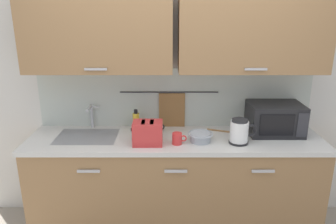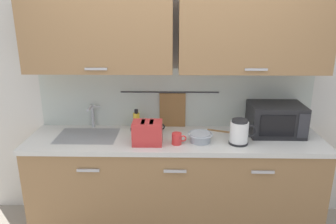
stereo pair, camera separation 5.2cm
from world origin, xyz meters
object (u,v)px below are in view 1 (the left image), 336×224
(dish_soap_bottle, at_px, (136,121))
(mug_near_sink, at_px, (156,127))
(electric_kettle, at_px, (240,132))
(toaster, at_px, (148,133))
(wooden_spoon, at_px, (226,131))
(mixing_bowl, at_px, (200,136))
(mug_by_kettle, at_px, (177,139))
(microwave, at_px, (275,119))

(dish_soap_bottle, height_order, mug_near_sink, dish_soap_bottle)
(electric_kettle, height_order, mug_near_sink, electric_kettle)
(toaster, bearing_deg, dish_soap_bottle, 111.64)
(mug_near_sink, distance_m, wooden_spoon, 0.63)
(electric_kettle, distance_m, toaster, 0.75)
(dish_soap_bottle, height_order, mixing_bowl, dish_soap_bottle)
(mug_near_sink, bearing_deg, toaster, -102.07)
(dish_soap_bottle, xyz_separation_m, toaster, (0.12, -0.31, 0.01))
(mug_by_kettle, distance_m, wooden_spoon, 0.52)
(dish_soap_bottle, bearing_deg, mug_near_sink, -13.99)
(microwave, relative_size, toaster, 1.80)
(microwave, xyz_separation_m, electric_kettle, (-0.36, -0.23, -0.03))
(dish_soap_bottle, relative_size, toaster, 0.77)
(mug_by_kettle, bearing_deg, microwave, 16.20)
(electric_kettle, height_order, wooden_spoon, electric_kettle)
(mixing_bowl, bearing_deg, mug_by_kettle, -164.58)
(microwave, distance_m, mixing_bowl, 0.71)
(mixing_bowl, relative_size, toaster, 0.84)
(mug_near_sink, xyz_separation_m, wooden_spoon, (0.63, -0.00, -0.04))
(dish_soap_bottle, bearing_deg, electric_kettle, -18.89)
(microwave, relative_size, wooden_spoon, 1.71)
(mixing_bowl, bearing_deg, toaster, -173.70)
(mixing_bowl, bearing_deg, dish_soap_bottle, 154.53)
(mixing_bowl, distance_m, toaster, 0.44)
(dish_soap_bottle, distance_m, mug_by_kettle, 0.49)
(toaster, bearing_deg, microwave, 12.54)
(electric_kettle, distance_m, wooden_spoon, 0.28)
(electric_kettle, xyz_separation_m, mug_by_kettle, (-0.51, -0.02, -0.05))
(wooden_spoon, bearing_deg, electric_kettle, -75.34)
(dish_soap_bottle, xyz_separation_m, mixing_bowl, (0.56, -0.27, -0.04))
(mug_near_sink, xyz_separation_m, toaster, (-0.06, -0.27, 0.05))
(wooden_spoon, bearing_deg, mixing_bowl, -138.88)
(microwave, xyz_separation_m, wooden_spoon, (-0.42, 0.02, -0.13))
(mixing_bowl, xyz_separation_m, mug_by_kettle, (-0.19, -0.05, 0.00))
(mug_near_sink, xyz_separation_m, mug_by_kettle, (0.18, -0.27, 0.00))
(mixing_bowl, bearing_deg, wooden_spoon, 41.12)
(mixing_bowl, height_order, toaster, toaster)
(wooden_spoon, bearing_deg, mug_by_kettle, -148.49)
(electric_kettle, distance_m, mug_near_sink, 0.74)
(dish_soap_bottle, bearing_deg, microwave, -3.16)
(electric_kettle, bearing_deg, dish_soap_bottle, 161.11)
(mug_near_sink, height_order, wooden_spoon, mug_near_sink)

